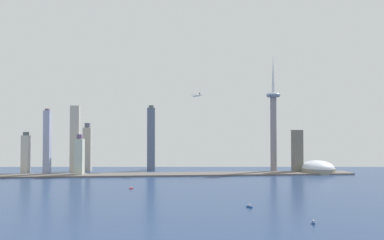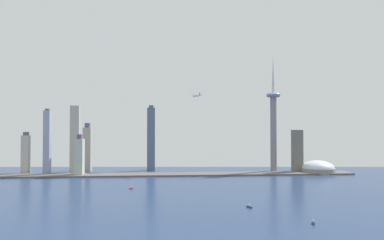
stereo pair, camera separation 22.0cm
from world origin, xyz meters
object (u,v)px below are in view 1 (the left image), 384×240
object	(u,v)px
skyscraper_1	(47,141)
skyscraper_6	(297,151)
stadium_dome	(317,169)
channel_buoy_0	(48,196)
skyscraper_5	(26,154)
airplane	(197,96)
skyscraper_0	(75,140)
skyscraper_3	(151,139)
boat_0	(131,188)
skyscraper_2	(87,148)
boat_2	(313,223)
skyscraper_4	(80,156)
observation_tower	(273,119)
boat_3	(249,206)

from	to	relation	value
skyscraper_1	skyscraper_6	xyz separation A→B (m)	(608.04, -35.95, -24.32)
stadium_dome	channel_buoy_0	bearing A→B (deg)	-155.15
skyscraper_5	airplane	bearing A→B (deg)	-1.68
skyscraper_0	skyscraper_3	xyz separation A→B (m)	(179.37, 54.50, 0.42)
airplane	skyscraper_3	bearing A→B (deg)	33.00
channel_buoy_0	airplane	size ratio (longest dim) A/B	0.06
skyscraper_0	boat_0	xyz separation A→B (m)	(154.78, -229.56, -79.79)
skyscraper_2	channel_buoy_0	bearing A→B (deg)	-87.80
boat_2	skyscraper_3	bearing A→B (deg)	36.69
skyscraper_4	boat_2	size ratio (longest dim) A/B	8.63
stadium_dome	skyscraper_1	bearing A→B (deg)	175.72
observation_tower	boat_0	size ratio (longest dim) A/B	44.28
channel_buoy_0	observation_tower	bearing A→B (deg)	31.69
observation_tower	skyscraper_3	size ratio (longest dim) A/B	1.74
skyscraper_6	boat_3	xyz separation A→B (m)	(-209.79, -373.73, -50.66)
skyscraper_0	skyscraper_4	size ratio (longest dim) A/B	1.72
observation_tower	boat_0	xyz separation A→B (m)	(-327.67, -219.37, -130.38)
skyscraper_6	boat_0	bearing A→B (deg)	-151.39
skyscraper_0	skyscraper_5	world-z (taller)	skyscraper_0
boat_2	boat_3	world-z (taller)	boat_2
skyscraper_0	airplane	size ratio (longest dim) A/B	5.10
skyscraper_0	boat_0	size ratio (longest dim) A/B	24.64
skyscraper_0	airplane	xyz separation A→B (m)	(291.55, -10.34, 106.20)
skyscraper_1	skyscraper_2	bearing A→B (deg)	25.98
skyscraper_1	skyscraper_4	world-z (taller)	skyscraper_1
boat_2	skyscraper_4	bearing A→B (deg)	55.43
stadium_dome	skyscraper_0	distance (m)	588.38
skyscraper_3	skyscraper_2	bearing A→B (deg)	178.79
skyscraper_5	airplane	size ratio (longest dim) A/B	3.12
boat_0	boat_2	xyz separation A→B (m)	(225.42, -251.88, 0.10)
skyscraper_4	boat_3	size ratio (longest dim) A/B	8.78
observation_tower	skyscraper_5	distance (m)	602.74
skyscraper_4	boat_0	bearing A→B (deg)	-54.47
skyscraper_2	airplane	distance (m)	311.27
stadium_dome	skyscraper_5	bearing A→B (deg)	177.15
skyscraper_4	skyscraper_6	distance (m)	517.88
skyscraper_0	skyscraper_6	world-z (taller)	skyscraper_0
skyscraper_0	skyscraper_6	size ratio (longest dim) A/B	1.56
skyscraper_3	airplane	distance (m)	167.27
skyscraper_3	channel_buoy_0	world-z (taller)	skyscraper_3
boat_0	boat_2	world-z (taller)	boat_2
skyscraper_3	skyscraper_5	distance (m)	300.30
observation_tower	skyscraper_2	xyz separation A→B (m)	(-465.32, 68.10, -74.46)
stadium_dome	boat_2	world-z (taller)	stadium_dome
channel_buoy_0	stadium_dome	bearing A→B (deg)	24.85
skyscraper_4	channel_buoy_0	size ratio (longest dim) A/B	49.43
skyscraper_2	skyscraper_3	bearing A→B (deg)	-1.21
skyscraper_1	skyscraper_0	bearing A→B (deg)	-12.64
boat_2	skyscraper_6	bearing A→B (deg)	-2.78
skyscraper_5	boat_2	bearing A→B (deg)	-44.33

